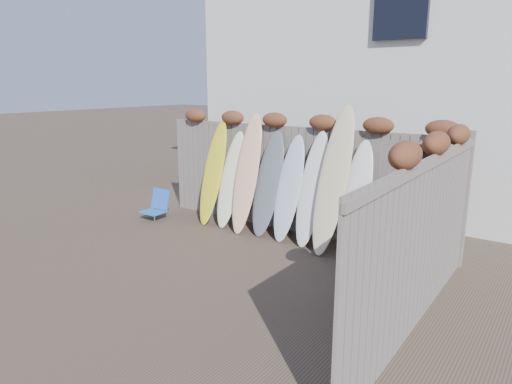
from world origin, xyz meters
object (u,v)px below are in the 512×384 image
Objects in this scene: beach_chair at (157,205)px; wooden_crate at (378,270)px; surfboard_0 at (213,173)px; lattice_panel at (429,216)px.

wooden_crate is at bearing -9.20° from beach_chair.
wooden_crate is at bearing -17.69° from surfboard_0.
lattice_panel is (5.49, -0.12, 0.75)m from beach_chair.
surfboard_0 is (1.11, 0.53, 0.74)m from beach_chair.
lattice_panel reaches higher than surfboard_0.
beach_chair is 5.54m from lattice_panel.
beach_chair is at bearing 177.53° from lattice_panel.
wooden_crate is at bearing -120.42° from lattice_panel.
beach_chair is at bearing -153.46° from surfboard_0.
surfboard_0 is (-4.38, 0.65, -0.01)m from lattice_panel.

